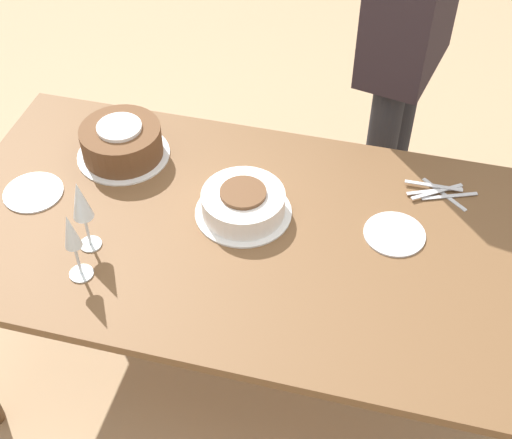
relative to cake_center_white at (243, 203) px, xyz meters
name	(u,v)px	position (x,y,z in m)	size (l,w,h in m)	color
ground_plane	(256,375)	(-0.05, 0.06, -0.77)	(12.00, 12.00, 0.00)	tan
dining_table	(256,255)	(-0.05, 0.06, -0.13)	(1.78, 0.91, 0.74)	brown
cake_center_white	(243,203)	(0.00, 0.00, 0.00)	(0.28, 0.28, 0.09)	white
cake_front_chocolate	(122,142)	(0.43, -0.15, 0.01)	(0.29, 0.29, 0.12)	white
wine_glass_near	(81,203)	(0.38, 0.22, 0.12)	(0.06, 0.06, 0.23)	silver
wine_glass_far	(71,236)	(0.36, 0.33, 0.11)	(0.06, 0.06, 0.22)	silver
dessert_plate_left	(394,234)	(-0.43, -0.02, -0.04)	(0.17, 0.17, 0.01)	silver
dessert_plate_right	(33,192)	(0.62, 0.07, -0.04)	(0.18, 0.18, 0.01)	silver
fork_pile	(440,192)	(-0.54, -0.22, -0.03)	(0.22, 0.12, 0.01)	silver
person_cutting	(411,12)	(-0.36, -0.74, 0.25)	(0.30, 0.44, 1.69)	#232328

